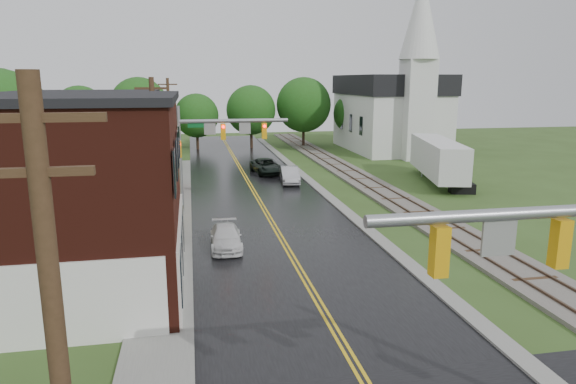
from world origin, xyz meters
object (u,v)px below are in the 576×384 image
object	(u,v)px
tree_left_b	(0,126)
traffic_signal_far	(212,140)
utility_pole_a	(60,378)
church	(393,104)
semi_trailer	(438,158)
tree_left_c	(85,131)
suv_dark	(267,166)
utility_pole_c	(170,123)
brick_building	(1,198)
utility_pole_b	(155,156)
pickup_white	(226,238)
sedan_silver	(290,175)
tree_left_e	(149,121)

from	to	relation	value
tree_left_b	traffic_signal_far	bearing A→B (deg)	-18.81
utility_pole_a	church	bearing A→B (deg)	63.49
tree_left_b	semi_trailer	distance (m)	34.32
tree_left_b	tree_left_c	distance (m)	9.03
church	suv_dark	size ratio (longest dim) A/B	3.92
utility_pole_c	tree_left_c	size ratio (longest dim) A/B	1.18
utility_pole_c	tree_left_b	distance (m)	16.42
utility_pole_c	brick_building	bearing A→B (deg)	-101.09
church	suv_dark	distance (m)	22.52
utility_pole_b	semi_trailer	distance (m)	26.03
utility_pole_a	tree_left_b	xyz separation A→B (m)	(-11.05, 31.90, 1.00)
utility_pole_a	tree_left_b	size ratio (longest dim) A/B	0.93
suv_dark	utility_pole_c	bearing A→B (deg)	153.99
brick_building	pickup_white	size ratio (longest dim) A/B	3.56
tree_left_b	pickup_white	distance (m)	19.93
tree_left_c	semi_trailer	distance (m)	30.77
utility_pole_b	sedan_silver	world-z (taller)	utility_pole_b
traffic_signal_far	suv_dark	bearing A→B (deg)	67.86
tree_left_e	pickup_white	xyz separation A→B (m)	(5.65, -26.49, -4.23)
tree_left_b	tree_left_e	bearing A→B (deg)	57.26
utility_pole_c	church	bearing A→B (deg)	19.97
brick_building	utility_pole_a	bearing A→B (deg)	-69.25
utility_pole_a	sedan_silver	bearing A→B (deg)	74.04
tree_left_b	tree_left_e	size ratio (longest dim) A/B	1.19
tree_left_c	pickup_white	size ratio (longest dim) A/B	1.91
sedan_silver	semi_trailer	distance (m)	13.01
tree_left_e	tree_left_b	bearing A→B (deg)	-122.74
utility_pole_c	tree_left_b	size ratio (longest dim) A/B	0.93
suv_dark	brick_building	bearing A→B (deg)	-126.72
utility_pole_a	tree_left_e	distance (m)	45.94
brick_building	tree_left_b	size ratio (longest dim) A/B	1.48
tree_left_e	semi_trailer	size ratio (longest dim) A/B	0.69
utility_pole_c	tree_left_b	bearing A→B (deg)	-132.39
utility_pole_a	tree_left_b	bearing A→B (deg)	109.10
semi_trailer	pickup_white	bearing A→B (deg)	-143.36
utility_pole_b	pickup_white	xyz separation A→B (m)	(3.60, -2.60, -4.14)
church	utility_pole_a	world-z (taller)	church
traffic_signal_far	tree_left_b	size ratio (longest dim) A/B	0.76
utility_pole_a	utility_pole_b	bearing A→B (deg)	90.00
church	tree_left_b	xyz separation A→B (m)	(-37.85, -21.84, -0.12)
church	semi_trailer	world-z (taller)	church
brick_building	semi_trailer	distance (m)	34.42
pickup_white	semi_trailer	size ratio (longest dim) A/B	0.34
pickup_white	tree_left_e	bearing A→B (deg)	103.45
utility_pole_a	semi_trailer	distance (m)	41.03
utility_pole_b	traffic_signal_far	bearing A→B (deg)	56.32
sedan_silver	semi_trailer	size ratio (longest dim) A/B	0.36
utility_pole_b	semi_trailer	xyz separation A→B (m)	(23.04, 11.86, -2.51)
tree_left_b	sedan_silver	world-z (taller)	tree_left_b
suv_dark	semi_trailer	world-z (taller)	semi_trailer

